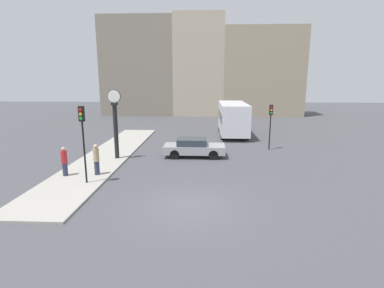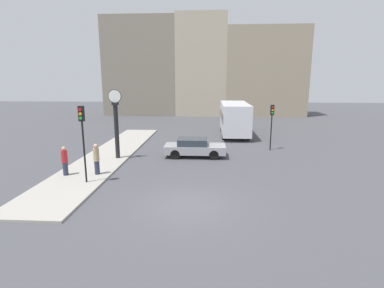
{
  "view_description": "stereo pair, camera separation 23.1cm",
  "coord_description": "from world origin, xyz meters",
  "px_view_note": "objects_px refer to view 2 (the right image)",
  "views": [
    {
      "loc": [
        0.66,
        -12.08,
        5.33
      ],
      "look_at": [
        -0.13,
        5.17,
        1.6
      ],
      "focal_mm": 28.0,
      "sensor_mm": 36.0,
      "label": 1
    },
    {
      "loc": [
        0.89,
        -12.07,
        5.33
      ],
      "look_at": [
        -0.13,
        5.17,
        1.6
      ],
      "focal_mm": 28.0,
      "sensor_mm": 36.0,
      "label": 2
    }
  ],
  "objects_px": {
    "street_clock": "(116,124)",
    "pedestrian_red_top": "(65,161)",
    "pedestrian_tan_coat": "(96,159)",
    "bus_distant": "(234,117)",
    "traffic_light_near": "(82,129)",
    "traffic_light_far": "(272,118)",
    "sedan_car": "(194,147)"
  },
  "relations": [
    {
      "from": "bus_distant",
      "to": "street_clock",
      "type": "bearing_deg",
      "value": -131.91
    },
    {
      "from": "sedan_car",
      "to": "traffic_light_far",
      "type": "bearing_deg",
      "value": 22.22
    },
    {
      "from": "sedan_car",
      "to": "pedestrian_tan_coat",
      "type": "relative_size",
      "value": 2.44
    },
    {
      "from": "street_clock",
      "to": "pedestrian_red_top",
      "type": "xyz_separation_m",
      "value": [
        -1.76,
        -3.89,
        -1.49
      ]
    },
    {
      "from": "bus_distant",
      "to": "pedestrian_red_top",
      "type": "distance_m",
      "value": 17.03
    },
    {
      "from": "pedestrian_red_top",
      "to": "pedestrian_tan_coat",
      "type": "bearing_deg",
      "value": 8.95
    },
    {
      "from": "traffic_light_near",
      "to": "pedestrian_red_top",
      "type": "bearing_deg",
      "value": 146.43
    },
    {
      "from": "sedan_car",
      "to": "traffic_light_far",
      "type": "distance_m",
      "value": 6.45
    },
    {
      "from": "bus_distant",
      "to": "pedestrian_red_top",
      "type": "relative_size",
      "value": 4.55
    },
    {
      "from": "traffic_light_far",
      "to": "pedestrian_tan_coat",
      "type": "distance_m",
      "value": 13.09
    },
    {
      "from": "street_clock",
      "to": "pedestrian_tan_coat",
      "type": "relative_size",
      "value": 2.63
    },
    {
      "from": "traffic_light_near",
      "to": "traffic_light_far",
      "type": "relative_size",
      "value": 1.14
    },
    {
      "from": "traffic_light_far",
      "to": "pedestrian_tan_coat",
      "type": "bearing_deg",
      "value": -147.47
    },
    {
      "from": "street_clock",
      "to": "pedestrian_red_top",
      "type": "bearing_deg",
      "value": -114.36
    },
    {
      "from": "pedestrian_tan_coat",
      "to": "traffic_light_far",
      "type": "bearing_deg",
      "value": 32.53
    },
    {
      "from": "sedan_car",
      "to": "pedestrian_tan_coat",
      "type": "height_order",
      "value": "pedestrian_tan_coat"
    },
    {
      "from": "sedan_car",
      "to": "street_clock",
      "type": "relative_size",
      "value": 0.93
    },
    {
      "from": "pedestrian_tan_coat",
      "to": "bus_distant",
      "type": "bearing_deg",
      "value": 56.71
    },
    {
      "from": "sedan_car",
      "to": "street_clock",
      "type": "xyz_separation_m",
      "value": [
        -5.17,
        -1.03,
        1.75
      ]
    },
    {
      "from": "bus_distant",
      "to": "traffic_light_near",
      "type": "bearing_deg",
      "value": -121.03
    },
    {
      "from": "pedestrian_tan_coat",
      "to": "pedestrian_red_top",
      "type": "bearing_deg",
      "value": -171.05
    },
    {
      "from": "sedan_car",
      "to": "traffic_light_far",
      "type": "height_order",
      "value": "traffic_light_far"
    },
    {
      "from": "bus_distant",
      "to": "pedestrian_red_top",
      "type": "xyz_separation_m",
      "value": [
        -10.37,
        -13.48,
        -0.83
      ]
    },
    {
      "from": "pedestrian_red_top",
      "to": "pedestrian_tan_coat",
      "type": "relative_size",
      "value": 0.94
    },
    {
      "from": "street_clock",
      "to": "pedestrian_red_top",
      "type": "relative_size",
      "value": 2.81
    },
    {
      "from": "traffic_light_far",
      "to": "traffic_light_near",
      "type": "bearing_deg",
      "value": -142.96
    },
    {
      "from": "street_clock",
      "to": "pedestrian_red_top",
      "type": "distance_m",
      "value": 4.53
    },
    {
      "from": "sedan_car",
      "to": "pedestrian_tan_coat",
      "type": "bearing_deg",
      "value": -138.37
    },
    {
      "from": "bus_distant",
      "to": "traffic_light_far",
      "type": "height_order",
      "value": "traffic_light_far"
    },
    {
      "from": "street_clock",
      "to": "pedestrian_tan_coat",
      "type": "xyz_separation_m",
      "value": [
        -0.07,
        -3.63,
        -1.42
      ]
    },
    {
      "from": "street_clock",
      "to": "pedestrian_red_top",
      "type": "height_order",
      "value": "street_clock"
    },
    {
      "from": "sedan_car",
      "to": "pedestrian_red_top",
      "type": "relative_size",
      "value": 2.6
    }
  ]
}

